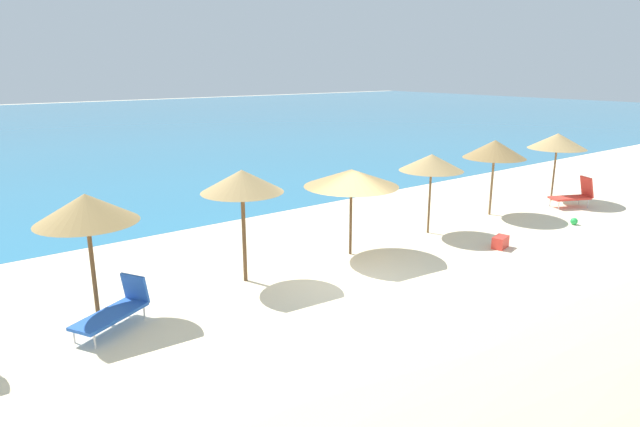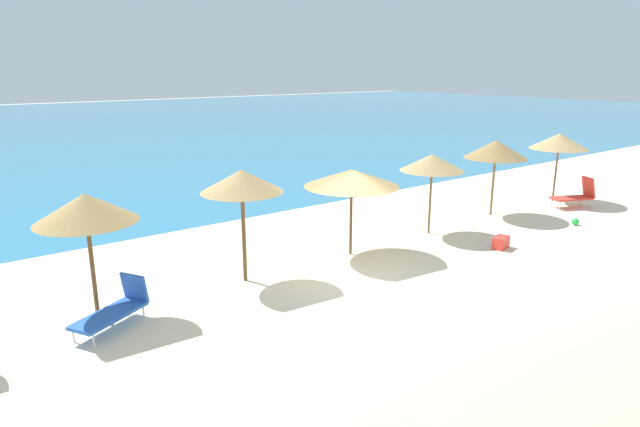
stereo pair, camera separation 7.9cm
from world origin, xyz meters
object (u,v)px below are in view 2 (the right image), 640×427
(beach_ball, at_px, (575,222))
(beach_umbrella_2, at_px, (86,208))
(beach_umbrella_5, at_px, (432,163))
(beach_umbrella_6, at_px, (496,149))
(beach_umbrella_4, at_px, (352,178))
(lounge_chair_1, at_px, (116,308))
(beach_umbrella_7, at_px, (559,141))
(lounge_chair_0, at_px, (576,195))
(cooler_box, at_px, (501,242))
(beach_umbrella_3, at_px, (242,182))

(beach_ball, bearing_deg, beach_umbrella_2, 170.96)
(beach_umbrella_5, height_order, beach_umbrella_6, beach_umbrella_6)
(beach_umbrella_4, relative_size, beach_umbrella_6, 0.98)
(beach_umbrella_4, relative_size, lounge_chair_1, 1.53)
(beach_umbrella_4, relative_size, beach_umbrella_7, 0.99)
(lounge_chair_0, xyz_separation_m, cooler_box, (-6.42, -1.19, -0.31))
(beach_umbrella_7, bearing_deg, lounge_chair_0, -106.55)
(beach_umbrella_7, height_order, cooler_box, beach_umbrella_7)
(beach_umbrella_2, xyz_separation_m, beach_ball, (14.93, -2.37, -2.32))
(beach_umbrella_5, bearing_deg, beach_umbrella_6, 2.59)
(beach_umbrella_2, bearing_deg, beach_ball, -9.04)
(beach_umbrella_5, xyz_separation_m, lounge_chair_1, (-10.07, -0.56, -1.88))
(beach_umbrella_4, xyz_separation_m, cooler_box, (3.87, -2.29, -2.04))
(beach_umbrella_2, distance_m, beach_umbrella_7, 17.58)
(beach_umbrella_7, relative_size, lounge_chair_0, 1.60)
(cooler_box, bearing_deg, lounge_chair_1, 170.56)
(beach_ball, bearing_deg, lounge_chair_1, 172.91)
(beach_umbrella_7, bearing_deg, beach_umbrella_5, 179.83)
(lounge_chair_1, distance_m, beach_ball, 14.82)
(beach_umbrella_3, relative_size, beach_umbrella_6, 1.04)
(beach_umbrella_6, relative_size, cooler_box, 4.70)
(beach_umbrella_5, relative_size, cooler_box, 4.45)
(beach_umbrella_5, distance_m, lounge_chair_1, 10.26)
(beach_umbrella_3, relative_size, lounge_chair_0, 1.68)
(beach_umbrella_7, height_order, beach_ball, beach_umbrella_7)
(beach_umbrella_2, distance_m, cooler_box, 11.31)
(beach_umbrella_4, distance_m, beach_ball, 8.56)
(cooler_box, bearing_deg, beach_umbrella_5, 103.08)
(beach_umbrella_6, height_order, cooler_box, beach_umbrella_6)
(beach_umbrella_7, distance_m, cooler_box, 7.46)
(beach_umbrella_3, xyz_separation_m, beach_umbrella_6, (10.19, 0.13, -0.15))
(beach_umbrella_3, xyz_separation_m, cooler_box, (7.25, -2.36, -2.35))
(beach_umbrella_5, xyz_separation_m, cooler_box, (0.54, -2.33, -2.11))
(beach_umbrella_4, relative_size, beach_ball, 11.00)
(beach_umbrella_4, distance_m, beach_umbrella_7, 10.62)
(beach_umbrella_4, height_order, cooler_box, beach_umbrella_4)
(beach_umbrella_6, bearing_deg, beach_umbrella_2, -179.27)
(beach_umbrella_4, bearing_deg, beach_umbrella_2, 179.84)
(beach_umbrella_6, xyz_separation_m, lounge_chair_1, (-13.54, -0.72, -1.97))
(beach_umbrella_6, relative_size, beach_ball, 11.23)
(beach_umbrella_3, bearing_deg, lounge_chair_0, -4.88)
(beach_umbrella_2, distance_m, lounge_chair_1, 2.12)
(beach_umbrella_2, xyz_separation_m, cooler_box, (10.83, -2.31, -2.27))
(beach_ball, height_order, cooler_box, cooler_box)
(beach_umbrella_6, height_order, lounge_chair_1, beach_umbrella_6)
(lounge_chair_0, relative_size, beach_ball, 6.96)
(lounge_chair_0, bearing_deg, beach_umbrella_6, 94.59)
(beach_umbrella_6, bearing_deg, lounge_chair_1, -176.96)
(beach_umbrella_7, bearing_deg, beach_umbrella_4, -179.91)
(beach_umbrella_4, distance_m, lounge_chair_1, 7.00)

